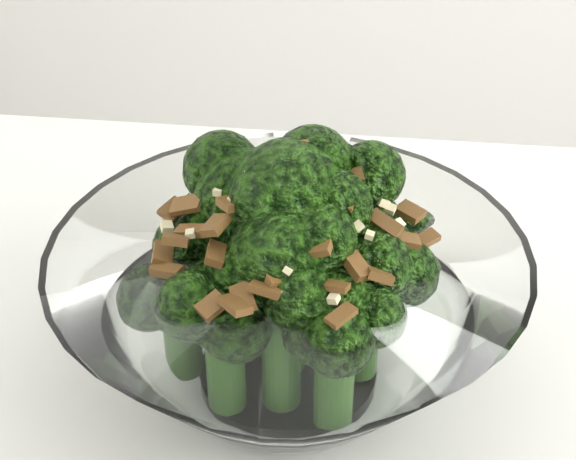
# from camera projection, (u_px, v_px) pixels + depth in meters

# --- Properties ---
(broccoli_dish) EXTENTS (0.23, 0.23, 0.14)m
(broccoli_dish) POSITION_uv_depth(u_px,v_px,m) (287.00, 298.00, 0.43)
(broccoli_dish) COLOR white
(broccoli_dish) RESTS_ON table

